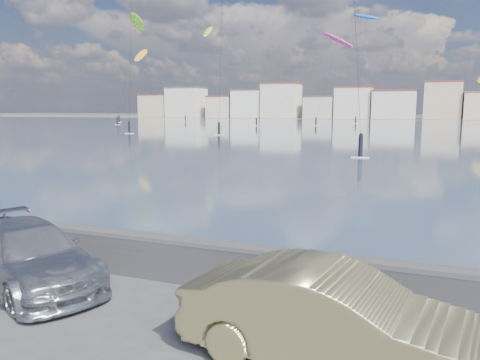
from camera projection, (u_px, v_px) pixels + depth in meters
name	position (u px, v px, depth m)	size (l,w,h in m)	color
ground	(103.00, 334.00, 8.12)	(700.00, 700.00, 0.00)	#333335
bay_water	(396.00, 129.00, 92.37)	(500.00, 177.00, 0.00)	#324A5D
far_shore_strip	(411.00, 118.00, 192.26)	(500.00, 60.00, 0.00)	#4C473D
seawall	(178.00, 257.00, 10.52)	(400.00, 0.36, 1.08)	#28282B
far_buildings	(415.00, 103.00, 177.99)	(240.79, 13.26, 14.60)	#CCB293
car_silver	(29.00, 255.00, 10.31)	(1.93, 4.74, 1.37)	#A9ACB1
car_champagne	(333.00, 319.00, 6.96)	(1.63, 4.67, 1.54)	tan
kitesurfer_4	(207.00, 33.00, 153.89)	(3.23, 18.70, 31.72)	#8CD826
kitesurfer_6	(338.00, 41.00, 112.42)	(9.39, 12.04, 23.29)	#E5338C
kitesurfer_9	(367.00, 18.00, 128.97)	(9.65, 16.13, 30.99)	blue
kitesurfer_12	(140.00, 56.00, 142.01)	(2.72, 15.26, 22.84)	#BF8C19
kitesurfer_17	(137.00, 23.00, 125.64)	(6.06, 19.54, 29.48)	#8CD826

